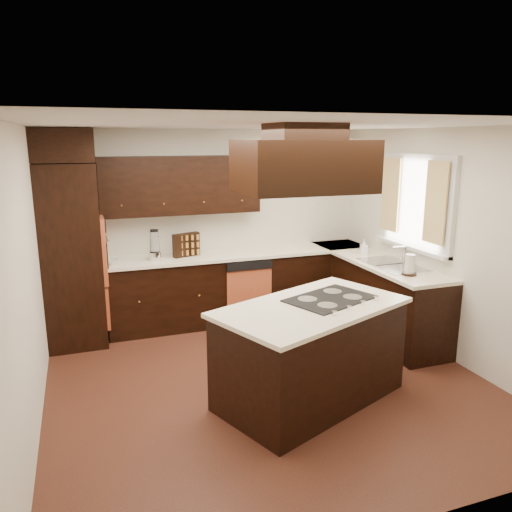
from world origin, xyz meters
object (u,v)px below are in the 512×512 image
(oven_column, at_px, (72,255))
(range_hood, at_px, (303,166))
(spice_rack, at_px, (186,245))
(island, at_px, (310,355))

(oven_column, xyz_separation_m, range_hood, (1.88, -2.25, 1.10))
(oven_column, bearing_deg, range_hood, -50.26)
(oven_column, distance_m, spice_rack, 1.37)
(range_hood, relative_size, spice_rack, 2.95)
(range_hood, xyz_separation_m, spice_rack, (-0.51, 2.36, -1.09))
(island, height_order, spice_rack, spice_rack)
(oven_column, relative_size, range_hood, 2.02)
(oven_column, relative_size, spice_rack, 5.96)
(oven_column, xyz_separation_m, island, (2.03, -2.17, -0.62))
(island, relative_size, spice_rack, 4.72)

